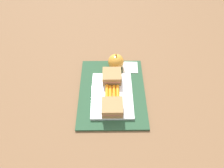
# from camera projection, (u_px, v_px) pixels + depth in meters

# --- Properties ---
(ground_plane) EXTENTS (2.40, 2.40, 0.00)m
(ground_plane) POSITION_uv_depth(u_px,v_px,m) (112.00, 92.00, 0.86)
(ground_plane) COLOR brown
(lunchbag_mat) EXTENTS (0.36, 0.28, 0.01)m
(lunchbag_mat) POSITION_uv_depth(u_px,v_px,m) (112.00, 92.00, 0.86)
(lunchbag_mat) COLOR #284C33
(lunchbag_mat) RESTS_ON ground_plane
(food_tray) EXTENTS (0.23, 0.17, 0.01)m
(food_tray) POSITION_uv_depth(u_px,v_px,m) (112.00, 95.00, 0.83)
(food_tray) COLOR white
(food_tray) RESTS_ON lunchbag_mat
(sandwich_half_left) EXTENTS (0.07, 0.08, 0.04)m
(sandwich_half_left) POSITION_uv_depth(u_px,v_px,m) (112.00, 107.00, 0.76)
(sandwich_half_left) COLOR #9E7A4C
(sandwich_half_left) RESTS_ON food_tray
(sandwich_half_right) EXTENTS (0.07, 0.08, 0.04)m
(sandwich_half_right) POSITION_uv_depth(u_px,v_px,m) (112.00, 76.00, 0.86)
(sandwich_half_right) COLOR #9E7A4C
(sandwich_half_right) RESTS_ON food_tray
(carrot_sticks_bundle) EXTENTS (0.08, 0.06, 0.02)m
(carrot_sticks_bundle) POSITION_uv_depth(u_px,v_px,m) (112.00, 93.00, 0.82)
(carrot_sticks_bundle) COLOR orange
(carrot_sticks_bundle) RESTS_ON food_tray
(apple) EXTENTS (0.07, 0.07, 0.08)m
(apple) POSITION_uv_depth(u_px,v_px,m) (116.00, 62.00, 0.91)
(apple) COLOR gold
(apple) RESTS_ON lunchbag_mat
(paper_napkin) EXTENTS (0.07, 0.07, 0.00)m
(paper_napkin) POSITION_uv_depth(u_px,v_px,m) (130.00, 67.00, 0.94)
(paper_napkin) COLOR white
(paper_napkin) RESTS_ON lunchbag_mat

